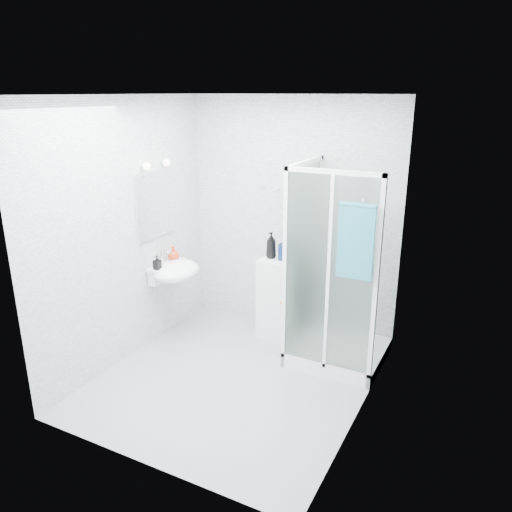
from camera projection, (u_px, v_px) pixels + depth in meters
The scene contains 12 objects.
room at pixel (233, 250), 4.37m from camera, with size 2.40×2.60×2.60m.
shower_enclosure at pixel (330, 320), 5.00m from camera, with size 0.90×0.95×2.00m.
wall_basin at pixel (174, 271), 5.34m from camera, with size 0.46×0.56×0.35m.
mirror at pixel (155, 205), 5.20m from camera, with size 0.02×0.60×0.70m, color white.
vanity_lights at pixel (157, 164), 5.05m from camera, with size 0.10×0.40×0.08m.
wall_hooks at pixel (269, 188), 5.44m from camera, with size 0.23×0.06×0.03m.
storage_cabinet at pixel (279, 298), 5.50m from camera, with size 0.40×0.42×0.91m.
hand_towel at pixel (356, 240), 4.21m from camera, with size 0.31×0.05×0.67m.
shampoo_bottle_a at pixel (271, 245), 5.35m from camera, with size 0.11×0.11×0.29m, color black.
shampoo_bottle_b at pixel (285, 248), 5.29m from camera, with size 0.12×0.12×0.27m, color #0B1C46.
soap_dispenser_orange at pixel (173, 254), 5.42m from camera, with size 0.13×0.13×0.17m, color #B63515.
soap_dispenser_black at pixel (157, 263), 5.17m from camera, with size 0.07×0.07×0.15m, color black.
Camera 1 is at (2.08, -3.62, 2.63)m, focal length 35.00 mm.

